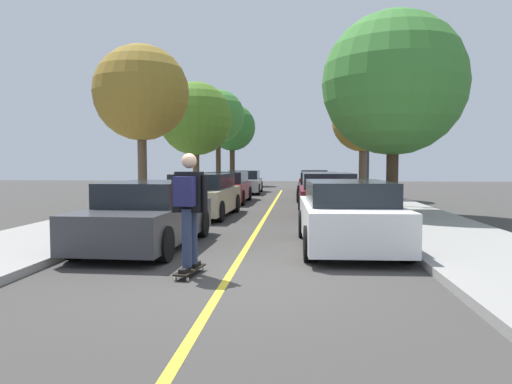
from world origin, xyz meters
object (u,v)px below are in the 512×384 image
Objects in this scene: parked_car_left_nearest at (148,215)px; parked_car_right_far at (319,186)px; parked_car_left_far at (228,187)px; skateboarder at (189,204)px; fire_hydrant at (146,205)px; skateboard at (190,270)px; street_tree_left_nearest at (141,93)px; parked_car_right_near at (328,194)px; street_tree_right_nearest at (394,84)px; parked_car_left_farthest at (245,182)px; street_tree_left_farthest at (232,128)px; street_tree_right_near at (363,121)px; street_tree_left_far at (218,117)px; parked_car_right_nearest at (348,215)px; street_tree_left_near at (196,119)px; streetlamp at (368,126)px; parked_car_left_near at (203,195)px; parked_car_right_farthest at (314,181)px.

parked_car_right_far is (4.12, 13.03, 0.00)m from parked_car_left_nearest.
skateboarder is (1.45, -13.64, 0.44)m from parked_car_left_far.
parked_car_right_far is 10.27m from fire_hydrant.
parked_car_left_nearest is 5.03× the size of skateboard.
street_tree_left_nearest reaches higher than parked_car_right_far.
parked_car_right_near is 6.44m from parked_car_right_far.
parked_car_left_far is 0.65× the size of street_tree_right_nearest.
fire_hydrant is 7.54m from skateboarder.
street_tree_left_nearest is (-2.05, -12.05, 3.38)m from parked_car_left_farthest.
parked_car_left_far is at bearing 132.01° from parked_car_right_near.
fire_hydrant is 0.81× the size of skateboard.
street_tree_right_near is at bearing -59.55° from street_tree_left_farthest.
parked_car_left_nearest is at bearing -89.99° from parked_car_left_far.
street_tree_left_far is at bearing 137.82° from street_tree_right_near.
parked_car_left_nearest is at bearing -70.42° from street_tree_left_nearest.
skateboard is at bearing -83.28° from street_tree_left_farthest.
parked_car_left_far is 1.00× the size of parked_car_right_nearest.
streetlamp is at bearing -29.65° from street_tree_left_near.
parked_car_left_nearest is 14.62m from street_tree_left_near.
skateboard is (1.45, -2.44, -0.57)m from parked_car_left_nearest.
street_tree_left_farthest reaches higher than parked_car_left_far.
street_tree_right_near reaches higher than parked_car_right_nearest.
street_tree_right_nearest is 3.55m from streetlamp.
street_tree_right_near is (2.06, 0.31, 3.09)m from parked_car_right_far.
street_tree_right_nearest is at bearing 4.80° from parked_car_left_near.
skateboarder reaches higher than parked_car_right_far.
skateboarder is at bearing -98.50° from skateboard.
skateboard is at bearing -59.26° from parked_car_left_nearest.
streetlamp is at bearing -65.96° from street_tree_left_farthest.
street_tree_left_near is (-2.05, 8.41, 3.29)m from parked_car_left_near.
street_tree_right_near reaches higher than skateboarder.
skateboard is at bearing -85.89° from parked_car_left_farthest.
street_tree_left_farthest is at bearing 90.00° from street_tree_left_near.
street_tree_left_far reaches higher than streetlamp.
street_tree_left_nearest is (-6.17, 5.61, 3.36)m from parked_car_right_nearest.
parked_car_left_farthest is 0.83× the size of street_tree_left_nearest.
parked_car_right_near is 9.44m from skateboard.
fire_hydrant is at bearing -145.10° from streetlamp.
parked_car_left_nearest is 11.16m from parked_car_left_far.
street_tree_left_nearest is 0.85× the size of street_tree_right_nearest.
street_tree_right_near reaches higher than parked_car_right_far.
street_tree_left_near is at bearing -90.00° from street_tree_left_farthest.
skateboarder is (3.50, -16.56, -2.87)m from street_tree_left_near.
parked_car_right_farthest is at bearing 69.95° from fire_hydrant.
parked_car_left_far is at bearing -82.76° from street_tree_left_farthest.
skateboarder is at bearing -106.63° from street_tree_right_near.
parked_car_right_nearest is at bearing -90.00° from parked_car_right_near.
parked_car_right_far is 6.80m from parked_car_right_farthest.
skateboarder reaches higher than parked_car_right_farthest.
parked_car_right_near is 6.02m from fire_hydrant.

